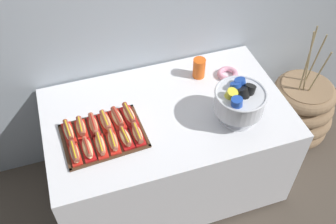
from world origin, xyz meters
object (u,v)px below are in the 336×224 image
object	(u,v)px
cup_stack	(199,68)
serving_tray	(104,136)
hot_dog_7	(81,128)
hot_dog_10	(117,118)
hot_dog_8	(93,125)
donut	(228,74)
hot_dog_4	(125,138)
hot_dog_0	(75,153)
punch_bowl	(239,101)
floor_vase	(299,109)
hot_dog_2	(100,145)
hot_dog_5	(138,134)
buffet_table	(167,147)
hot_dog_6	(69,132)
hot_dog_3	(113,141)
hot_dog_1	(88,149)
hot_dog_9	(106,121)
hot_dog_11	(129,115)

from	to	relation	value
cup_stack	serving_tray	bearing A→B (deg)	-155.67
hot_dog_7	hot_dog_10	bearing A→B (deg)	3.34
hot_dog_8	donut	bearing A→B (deg)	11.01
hot_dog_8	hot_dog_4	bearing A→B (deg)	-44.38
hot_dog_0	cup_stack	world-z (taller)	cup_stack
punch_bowl	floor_vase	bearing A→B (deg)	23.28
hot_dog_2	hot_dog_5	bearing A→B (deg)	3.34
hot_dog_2	hot_dog_4	bearing A→B (deg)	3.34
buffet_table	hot_dog_6	world-z (taller)	hot_dog_6
hot_dog_3	hot_dog_7	size ratio (longest dim) A/B	1.13
hot_dog_7	donut	distance (m)	1.06
hot_dog_0	hot_dog_1	xyz separation A→B (m)	(0.07, 0.00, 0.00)
hot_dog_4	hot_dog_9	world-z (taller)	hot_dog_9
hot_dog_2	hot_dog_6	xyz separation A→B (m)	(-0.16, 0.16, 0.00)
hot_dog_8	hot_dog_11	world-z (taller)	hot_dog_11
serving_tray	hot_dog_3	bearing A→B (deg)	-62.21
hot_dog_10	punch_bowl	bearing A→B (deg)	-15.97
hot_dog_7	buffet_table	bearing A→B (deg)	0.24
cup_stack	hot_dog_5	bearing A→B (deg)	-143.38
hot_dog_3	serving_tray	bearing A→B (deg)	117.79
punch_bowl	hot_dog_8	bearing A→B (deg)	167.27
floor_vase	punch_bowl	xyz separation A→B (m)	(-0.81, -0.35, 0.69)
hot_dog_3	hot_dog_5	world-z (taller)	hot_dog_3
hot_dog_1	hot_dog_11	distance (m)	0.34
hot_dog_8	hot_dog_6	bearing A→B (deg)	-176.66
hot_dog_1	hot_dog_11	bearing A→B (deg)	32.15
donut	punch_bowl	bearing A→B (deg)	-106.77
hot_dog_2	hot_dog_7	size ratio (longest dim) A/B	1.18
hot_dog_1	hot_dog_6	distance (m)	0.18
hot_dog_2	hot_dog_7	bearing A→B (deg)	117.79
serving_tray	hot_dog_9	distance (m)	0.10
hot_dog_2	hot_dog_3	world-z (taller)	same
hot_dog_8	cup_stack	xyz separation A→B (m)	(0.78, 0.25, 0.04)
buffet_table	hot_dog_8	world-z (taller)	hot_dog_8
buffet_table	floor_vase	distance (m)	1.22
serving_tray	hot_dog_3	xyz separation A→B (m)	(0.04, -0.08, 0.03)
hot_dog_4	hot_dog_8	world-z (taller)	hot_dog_8
hot_dog_2	punch_bowl	distance (m)	0.86
donut	buffet_table	bearing A→B (deg)	-159.29
hot_dog_4	hot_dog_7	world-z (taller)	hot_dog_7
hot_dog_1	hot_dog_11	size ratio (longest dim) A/B	0.93
hot_dog_8	donut	size ratio (longest dim) A/B	1.16
floor_vase	hot_dog_6	bearing A→B (deg)	-174.84
floor_vase	hot_dog_9	distance (m)	1.69
buffet_table	hot_dog_8	size ratio (longest dim) A/B	9.13
hot_dog_7	hot_dog_4	bearing A→B (deg)	-32.91
hot_dog_5	hot_dog_4	bearing A→B (deg)	-176.66
hot_dog_5	hot_dog_2	bearing A→B (deg)	-176.66
hot_dog_6	floor_vase	bearing A→B (deg)	5.16
hot_dog_10	hot_dog_8	bearing A→B (deg)	-176.66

